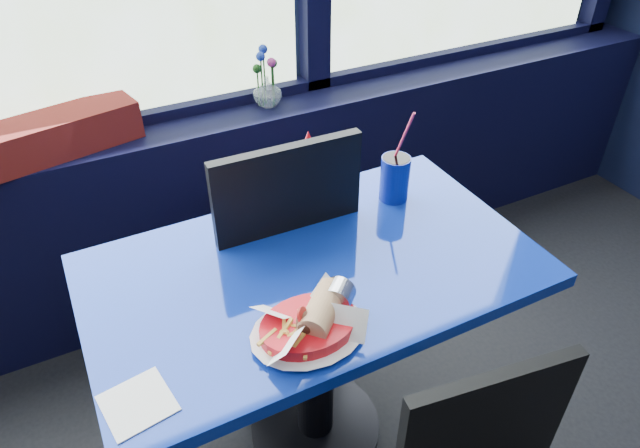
{
  "coord_description": "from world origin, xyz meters",
  "views": [
    {
      "loc": [
        -0.21,
        0.96,
        1.76
      ],
      "look_at": [
        0.31,
        1.98,
        0.9
      ],
      "focal_mm": 32.0,
      "sensor_mm": 36.0,
      "label": 1
    }
  ],
  "objects": [
    {
      "name": "flower_vase",
      "position": [
        0.53,
        2.87,
        0.87
      ],
      "size": [
        0.14,
        0.14,
        0.23
      ],
      "rotation": [
        0.0,
        0.0,
        0.31
      ],
      "color": "silver",
      "rests_on": "window_sill"
    },
    {
      "name": "near_table",
      "position": [
        0.3,
        2.0,
        0.57
      ],
      "size": [
        1.2,
        0.7,
        0.75
      ],
      "color": "black",
      "rests_on": "ground"
    },
    {
      "name": "planter_box",
      "position": [
        -0.28,
        2.84,
        0.86
      ],
      "size": [
        0.67,
        0.3,
        0.13
      ],
      "primitive_type": "cube",
      "rotation": [
        0.0,
        0.0,
        0.22
      ],
      "color": "maroon",
      "rests_on": "window_sill"
    },
    {
      "name": "window_sill",
      "position": [
        0.0,
        2.87,
        0.4
      ],
      "size": [
        5.0,
        0.26,
        0.8
      ],
      "primitive_type": "cube",
      "color": "black",
      "rests_on": "ground"
    },
    {
      "name": "soda_cup",
      "position": [
        0.66,
        2.17,
        0.83
      ],
      "size": [
        0.09,
        0.09,
        0.3
      ],
      "rotation": [
        0.0,
        0.0,
        -0.19
      ],
      "color": "navy",
      "rests_on": "near_table"
    },
    {
      "name": "food_basket",
      "position": [
        0.18,
        1.79,
        0.78
      ],
      "size": [
        0.3,
        0.3,
        0.09
      ],
      "rotation": [
        0.0,
        0.0,
        0.32
      ],
      "color": "red",
      "rests_on": "near_table"
    },
    {
      "name": "chair_near_back",
      "position": [
        0.31,
        2.31,
        0.58
      ],
      "size": [
        0.47,
        0.48,
        1.02
      ],
      "rotation": [
        0.0,
        0.0,
        3.11
      ],
      "color": "black",
      "rests_on": "ground"
    },
    {
      "name": "ketchup_bottle",
      "position": [
        0.42,
        2.27,
        0.86
      ],
      "size": [
        0.07,
        0.07,
        0.25
      ],
      "color": "red",
      "rests_on": "near_table"
    },
    {
      "name": "napkin",
      "position": [
        -0.22,
        1.78,
        0.75
      ],
      "size": [
        0.15,
        0.15,
        0.0
      ],
      "primitive_type": "cube",
      "rotation": [
        0.0,
        0.0,
        0.16
      ],
      "color": "white",
      "rests_on": "near_table"
    }
  ]
}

